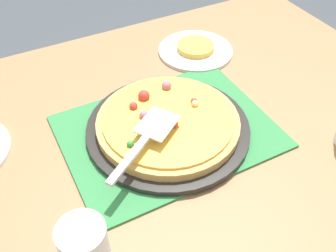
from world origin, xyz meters
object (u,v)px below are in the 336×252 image
(pizza_pan, at_px, (168,128))
(cup_far, at_px, (85,250))
(pizza, at_px, (168,122))
(served_slice_right, at_px, (196,47))
(pizza_server, at_px, (146,138))
(plate_far_right, at_px, (195,51))

(pizza_pan, relative_size, cup_far, 3.17)
(pizza, height_order, served_slice_right, pizza)
(pizza, xyz_separation_m, cup_far, (-0.27, -0.23, 0.03))
(pizza_server, bearing_deg, plate_far_right, 45.78)
(served_slice_right, xyz_separation_m, cup_far, (-0.50, -0.50, 0.04))
(plate_far_right, bearing_deg, pizza_server, -134.22)
(pizza_pan, distance_m, pizza_server, 0.11)
(pizza_pan, xyz_separation_m, pizza_server, (-0.08, -0.06, 0.06))
(pizza_pan, height_order, pizza_server, pizza_server)
(cup_far, bearing_deg, pizza_pan, 40.46)
(pizza_pan, distance_m, plate_far_right, 0.35)
(pizza, height_order, plate_far_right, pizza)
(plate_far_right, height_order, cup_far, cup_far)
(pizza, bearing_deg, plate_far_right, 48.72)
(pizza, distance_m, plate_far_right, 0.35)
(plate_far_right, xyz_separation_m, cup_far, (-0.50, -0.50, 0.06))
(pizza_pan, distance_m, pizza, 0.02)
(pizza_pan, height_order, plate_far_right, pizza_pan)
(plate_far_right, bearing_deg, served_slice_right, 0.00)
(pizza_pan, relative_size, pizza_server, 1.78)
(pizza_pan, xyz_separation_m, cup_far, (-0.27, -0.23, 0.05))
(plate_far_right, bearing_deg, cup_far, -135.38)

